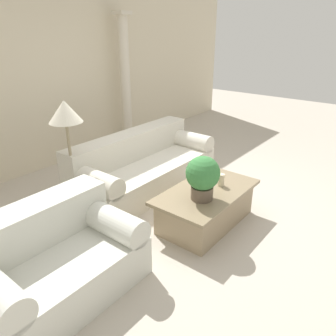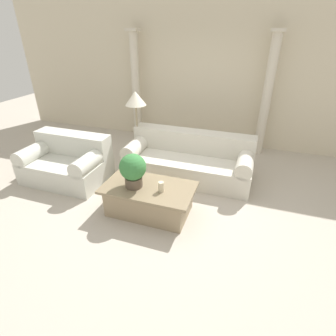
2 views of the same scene
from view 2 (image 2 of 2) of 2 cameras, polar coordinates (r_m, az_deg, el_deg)
name	(u,v)px [view 2 (image 2 of 2)]	position (r m, az deg, el deg)	size (l,w,h in m)	color
ground_plane	(168,197)	(4.37, 0.07, -6.28)	(16.00, 16.00, 0.00)	#BCB2A3
wall_back	(207,73)	(6.22, 8.48, 19.82)	(10.00, 0.06, 3.20)	beige
sofa_long	(189,160)	(4.86, 4.60, 1.85)	(2.28, 0.93, 0.80)	beige
loveseat	(68,162)	(5.09, -21.03, 1.31)	(1.44, 0.93, 0.80)	silver
coffee_table	(149,199)	(3.93, -4.12, -6.71)	(1.33, 0.75, 0.45)	#998466
potted_plant	(133,169)	(3.70, -7.65, -0.27)	(0.38, 0.38, 0.50)	brown
pillar_candle	(161,187)	(3.65, -1.54, -4.12)	(0.08, 0.08, 0.15)	beige
floor_lamp	(136,103)	(5.03, -7.05, 13.93)	(0.39, 0.39, 1.46)	gray
column_left	(136,86)	(6.49, -7.01, 17.25)	(0.27, 0.27, 2.48)	beige
column_right	(267,95)	(5.87, 20.72, 14.55)	(0.27, 0.27, 2.48)	beige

